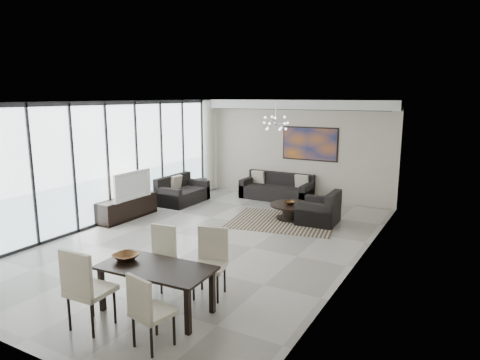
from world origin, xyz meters
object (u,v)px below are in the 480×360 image
Objects in this scene: coffee_table at (292,211)px; television at (129,185)px; tv_console at (127,208)px; sofa_main at (277,190)px; dining_table at (156,273)px.

coffee_table is 0.90× the size of television.
coffee_table is at bearing 28.35° from tv_console.
coffee_table is 0.52× the size of sofa_main.
television is (0.16, -0.05, 0.61)m from tv_console.
sofa_main reaches higher than tv_console.
dining_table is at bearing -41.61° from tv_console.
dining_table reaches higher than coffee_table.
coffee_table is 0.63× the size of tv_console.
sofa_main is 1.75× the size of television.
sofa_main is at bearing 56.79° from tv_console.
television reaches higher than tv_console.
dining_table is at bearing -131.52° from television.
dining_table is (0.11, -5.27, 0.37)m from coffee_table.
sofa_main is 7.15m from dining_table.
dining_table reaches higher than tv_console.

